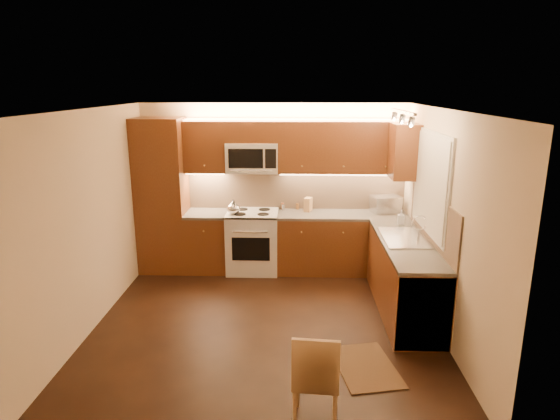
{
  "coord_description": "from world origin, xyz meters",
  "views": [
    {
      "loc": [
        0.34,
        -5.15,
        2.75
      ],
      "look_at": [
        0.15,
        0.55,
        1.25
      ],
      "focal_mm": 30.51,
      "sensor_mm": 36.0,
      "label": 1
    }
  ],
  "objects_px": {
    "microwave": "(252,157)",
    "dining_chair": "(316,376)",
    "stove": "(253,241)",
    "sink": "(404,232)",
    "toaster_oven": "(385,204)",
    "kettle": "(233,207)",
    "knife_block": "(308,204)",
    "soap_bottle": "(401,217)"
  },
  "relations": [
    {
      "from": "dining_chair",
      "to": "stove",
      "type": "bearing_deg",
      "value": 108.54
    },
    {
      "from": "stove",
      "to": "dining_chair",
      "type": "relative_size",
      "value": 1.08
    },
    {
      "from": "stove",
      "to": "dining_chair",
      "type": "xyz_separation_m",
      "value": [
        0.82,
        -3.38,
        -0.03
      ]
    },
    {
      "from": "toaster_oven",
      "to": "dining_chair",
      "type": "height_order",
      "value": "toaster_oven"
    },
    {
      "from": "stove",
      "to": "knife_block",
      "type": "height_order",
      "value": "knife_block"
    },
    {
      "from": "sink",
      "to": "toaster_oven",
      "type": "height_order",
      "value": "toaster_oven"
    },
    {
      "from": "kettle",
      "to": "dining_chair",
      "type": "height_order",
      "value": "kettle"
    },
    {
      "from": "kettle",
      "to": "toaster_oven",
      "type": "bearing_deg",
      "value": -12.35
    },
    {
      "from": "microwave",
      "to": "knife_block",
      "type": "height_order",
      "value": "microwave"
    },
    {
      "from": "soap_bottle",
      "to": "dining_chair",
      "type": "xyz_separation_m",
      "value": [
        -1.27,
        -2.89,
        -0.57
      ]
    },
    {
      "from": "stove",
      "to": "sink",
      "type": "height_order",
      "value": "sink"
    },
    {
      "from": "sink",
      "to": "stove",
      "type": "bearing_deg",
      "value": 150.64
    },
    {
      "from": "sink",
      "to": "knife_block",
      "type": "bearing_deg",
      "value": 132.27
    },
    {
      "from": "microwave",
      "to": "toaster_oven",
      "type": "xyz_separation_m",
      "value": [
        1.99,
        0.01,
        -0.7
      ]
    },
    {
      "from": "soap_bottle",
      "to": "knife_block",
      "type": "bearing_deg",
      "value": 156.52
    },
    {
      "from": "kettle",
      "to": "soap_bottle",
      "type": "relative_size",
      "value": 1.17
    },
    {
      "from": "microwave",
      "to": "sink",
      "type": "bearing_deg",
      "value": -32.21
    },
    {
      "from": "soap_bottle",
      "to": "dining_chair",
      "type": "height_order",
      "value": "soap_bottle"
    },
    {
      "from": "knife_block",
      "to": "sink",
      "type": "bearing_deg",
      "value": -28.16
    },
    {
      "from": "sink",
      "to": "kettle",
      "type": "xyz_separation_m",
      "value": [
        -2.26,
        0.98,
        0.06
      ]
    },
    {
      "from": "sink",
      "to": "dining_chair",
      "type": "height_order",
      "value": "sink"
    },
    {
      "from": "sink",
      "to": "knife_block",
      "type": "height_order",
      "value": "knife_block"
    },
    {
      "from": "microwave",
      "to": "dining_chair",
      "type": "bearing_deg",
      "value": -76.8
    },
    {
      "from": "sink",
      "to": "toaster_oven",
      "type": "distance_m",
      "value": 1.27
    },
    {
      "from": "stove",
      "to": "soap_bottle",
      "type": "bearing_deg",
      "value": -13.02
    },
    {
      "from": "microwave",
      "to": "dining_chair",
      "type": "relative_size",
      "value": 0.89
    },
    {
      "from": "dining_chair",
      "to": "microwave",
      "type": "bearing_deg",
      "value": 108.03
    },
    {
      "from": "toaster_oven",
      "to": "dining_chair",
      "type": "distance_m",
      "value": 3.75
    },
    {
      "from": "dining_chair",
      "to": "kettle",
      "type": "bearing_deg",
      "value": 113.4
    },
    {
      "from": "stove",
      "to": "soap_bottle",
      "type": "distance_m",
      "value": 2.22
    },
    {
      "from": "stove",
      "to": "sink",
      "type": "bearing_deg",
      "value": -29.36
    },
    {
      "from": "knife_block",
      "to": "soap_bottle",
      "type": "distance_m",
      "value": 1.42
    },
    {
      "from": "stove",
      "to": "sink",
      "type": "xyz_separation_m",
      "value": [
        2.0,
        -1.12,
        0.52
      ]
    },
    {
      "from": "kettle",
      "to": "toaster_oven",
      "type": "distance_m",
      "value": 2.27
    },
    {
      "from": "sink",
      "to": "soap_bottle",
      "type": "relative_size",
      "value": 4.49
    },
    {
      "from": "toaster_oven",
      "to": "knife_block",
      "type": "bearing_deg",
      "value": 165.8
    },
    {
      "from": "kettle",
      "to": "stove",
      "type": "bearing_deg",
      "value": 8.49
    },
    {
      "from": "knife_block",
      "to": "kettle",
      "type": "bearing_deg",
      "value": -145.15
    },
    {
      "from": "kettle",
      "to": "knife_block",
      "type": "relative_size",
      "value": 1.08
    },
    {
      "from": "knife_block",
      "to": "stove",
      "type": "bearing_deg",
      "value": -149.59
    },
    {
      "from": "stove",
      "to": "kettle",
      "type": "xyz_separation_m",
      "value": [
        -0.26,
        -0.14,
        0.57
      ]
    },
    {
      "from": "knife_block",
      "to": "dining_chair",
      "type": "height_order",
      "value": "knife_block"
    }
  ]
}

